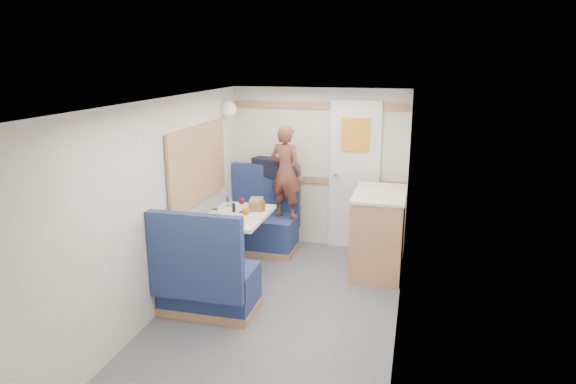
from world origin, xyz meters
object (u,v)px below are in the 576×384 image
(dome_light, at_px, (228,109))
(duffel_bag, at_px, (272,167))
(bench_far, at_px, (261,226))
(tumbler_mid, at_px, (229,201))
(tumbler_left, at_px, (215,214))
(pepper_grinder, at_px, (234,208))
(dinette_table, at_px, (237,228))
(person, at_px, (286,172))
(tray, at_px, (235,222))
(galley_counter, at_px, (378,231))
(bench_near, at_px, (207,284))
(beer_glass, at_px, (262,206))
(orange_fruit, at_px, (246,212))
(cheese_block, at_px, (239,223))
(bread_loaf, at_px, (256,204))
(wine_glass, at_px, (242,202))

(dome_light, relative_size, duffel_bag, 0.43)
(bench_far, bearing_deg, tumbler_mid, -109.17)
(bench_far, height_order, tumbler_left, bench_far)
(pepper_grinder, bearing_deg, dinette_table, -50.83)
(person, xyz_separation_m, tray, (-0.24, -1.14, -0.29))
(galley_counter, distance_m, tumbler_left, 1.83)
(bench_near, relative_size, beer_glass, 9.53)
(bench_far, bearing_deg, person, -0.50)
(tumbler_left, bearing_deg, orange_fruit, 30.94)
(cheese_block, distance_m, bread_loaf, 0.63)
(dome_light, xyz_separation_m, pepper_grinder, (0.33, -0.77, -0.98))
(pepper_grinder, bearing_deg, duffel_bag, 82.85)
(bench_far, distance_m, cheese_block, 1.33)
(cheese_block, bearing_deg, wine_glass, 105.55)
(person, relative_size, beer_glass, 10.28)
(bench_far, bearing_deg, beer_glass, -71.56)
(tumbler_left, xyz_separation_m, beer_glass, (0.38, 0.42, -0.00))
(cheese_block, bearing_deg, orange_fruit, 96.37)
(dome_light, bearing_deg, duffel_bag, 30.64)
(person, bearing_deg, bench_far, 14.13)
(bench_far, relative_size, tumbler_left, 9.37)
(cheese_block, height_order, beer_glass, beer_glass)
(tumbler_mid, bearing_deg, orange_fruit, -48.26)
(dinette_table, height_order, tray, tray)
(duffel_bag, bearing_deg, dome_light, -129.88)
(bread_loaf, bearing_deg, tumbler_left, -121.17)
(tumbler_left, bearing_deg, person, 66.45)
(dinette_table, height_order, bread_loaf, bread_loaf)
(orange_fruit, bearing_deg, wine_glass, 123.08)
(wine_glass, distance_m, tumbler_mid, 0.32)
(bench_near, distance_m, beer_glass, 1.18)
(pepper_grinder, xyz_separation_m, bread_loaf, (0.20, 0.18, 0.00))
(dome_light, height_order, tumbler_left, dome_light)
(dinette_table, relative_size, duffel_bag, 1.97)
(tumbler_mid, bearing_deg, bench_near, -80.29)
(duffel_bag, bearing_deg, beer_glass, -60.81)
(dinette_table, distance_m, duffel_bag, 1.21)
(bread_loaf, bearing_deg, beer_glass, -35.89)
(duffel_bag, xyz_separation_m, tumbler_left, (-0.22, -1.35, -0.24))
(dome_light, bearing_deg, beer_glass, -47.03)
(orange_fruit, bearing_deg, person, 77.85)
(dome_light, relative_size, wine_glass, 1.19)
(galley_counter, bearing_deg, wine_glass, -161.83)
(galley_counter, distance_m, orange_fruit, 1.51)
(bench_near, xyz_separation_m, tray, (0.08, 0.58, 0.43))
(tumbler_left, height_order, beer_glass, tumbler_left)
(galley_counter, height_order, tumbler_mid, galley_counter)
(galley_counter, distance_m, beer_glass, 1.33)
(bench_far, height_order, tumbler_mid, bench_far)
(bench_far, bearing_deg, cheese_block, -82.90)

